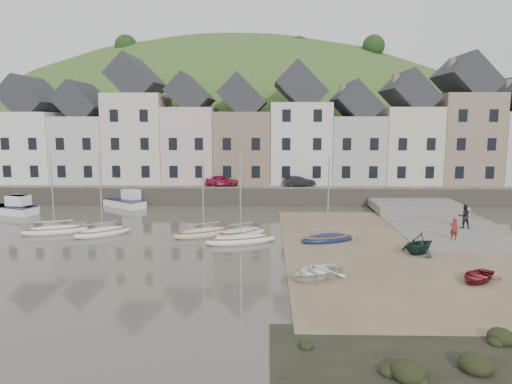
{
  "coord_description": "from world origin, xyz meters",
  "views": [
    {
      "loc": [
        0.87,
        -31.16,
        8.55
      ],
      "look_at": [
        0.0,
        6.0,
        3.0
      ],
      "focal_mm": 33.52,
      "sensor_mm": 36.0,
      "label": 1
    }
  ],
  "objects_px": {
    "rowboat_white": "(316,272)",
    "car_left": "(222,181)",
    "rowboat_green": "(419,243)",
    "person_dark": "(464,216)",
    "rowboat_red": "(477,276)",
    "car_right": "(299,181)",
    "sailboat_0": "(55,230)",
    "person_red": "(454,229)"
  },
  "relations": [
    {
      "from": "rowboat_green",
      "to": "car_left",
      "type": "height_order",
      "value": "car_left"
    },
    {
      "from": "rowboat_red",
      "to": "car_right",
      "type": "height_order",
      "value": "car_right"
    },
    {
      "from": "rowboat_white",
      "to": "rowboat_green",
      "type": "bearing_deg",
      "value": 87.51
    },
    {
      "from": "sailboat_0",
      "to": "rowboat_green",
      "type": "xyz_separation_m",
      "value": [
        26.03,
        -5.3,
        0.5
      ]
    },
    {
      "from": "person_red",
      "to": "car_right",
      "type": "bearing_deg",
      "value": -57.82
    },
    {
      "from": "sailboat_0",
      "to": "car_right",
      "type": "bearing_deg",
      "value": 37.8
    },
    {
      "from": "car_left",
      "to": "rowboat_white",
      "type": "bearing_deg",
      "value": -171.94
    },
    {
      "from": "sailboat_0",
      "to": "rowboat_white",
      "type": "xyz_separation_m",
      "value": [
        18.94,
        -10.21,
        0.15
      ]
    },
    {
      "from": "car_right",
      "to": "rowboat_white",
      "type": "bearing_deg",
      "value": 166.56
    },
    {
      "from": "rowboat_white",
      "to": "person_dark",
      "type": "height_order",
      "value": "person_dark"
    },
    {
      "from": "person_red",
      "to": "car_left",
      "type": "distance_m",
      "value": 24.93
    },
    {
      "from": "rowboat_green",
      "to": "person_dark",
      "type": "relative_size",
      "value": 1.4
    },
    {
      "from": "sailboat_0",
      "to": "person_red",
      "type": "bearing_deg",
      "value": -3.19
    },
    {
      "from": "rowboat_green",
      "to": "car_right",
      "type": "height_order",
      "value": "car_right"
    },
    {
      "from": "rowboat_white",
      "to": "car_left",
      "type": "relative_size",
      "value": 0.97
    },
    {
      "from": "car_right",
      "to": "sailboat_0",
      "type": "bearing_deg",
      "value": 116.05
    },
    {
      "from": "sailboat_0",
      "to": "rowboat_red",
      "type": "height_order",
      "value": "sailboat_0"
    },
    {
      "from": "sailboat_0",
      "to": "rowboat_white",
      "type": "bearing_deg",
      "value": -28.33
    },
    {
      "from": "rowboat_red",
      "to": "person_red",
      "type": "xyz_separation_m",
      "value": [
        2.15,
        8.93,
        0.55
      ]
    },
    {
      "from": "rowboat_white",
      "to": "person_red",
      "type": "height_order",
      "value": "person_red"
    },
    {
      "from": "rowboat_white",
      "to": "car_right",
      "type": "bearing_deg",
      "value": 141.15
    },
    {
      "from": "rowboat_white",
      "to": "car_left",
      "type": "bearing_deg",
      "value": 159.3
    },
    {
      "from": "person_dark",
      "to": "rowboat_white",
      "type": "bearing_deg",
      "value": 46.2
    },
    {
      "from": "rowboat_white",
      "to": "person_red",
      "type": "bearing_deg",
      "value": 91.39
    },
    {
      "from": "rowboat_green",
      "to": "person_dark",
      "type": "bearing_deg",
      "value": 108.31
    },
    {
      "from": "person_red",
      "to": "person_dark",
      "type": "relative_size",
      "value": 0.82
    },
    {
      "from": "person_red",
      "to": "rowboat_red",
      "type": "bearing_deg",
      "value": 78.09
    },
    {
      "from": "rowboat_green",
      "to": "person_dark",
      "type": "distance_m",
      "value": 9.44
    },
    {
      "from": "rowboat_red",
      "to": "person_dark",
      "type": "height_order",
      "value": "person_dark"
    },
    {
      "from": "rowboat_white",
      "to": "person_red",
      "type": "relative_size",
      "value": 2.2
    },
    {
      "from": "sailboat_0",
      "to": "rowboat_red",
      "type": "bearing_deg",
      "value": -21.03
    },
    {
      "from": "rowboat_green",
      "to": "person_red",
      "type": "height_order",
      "value": "person_red"
    },
    {
      "from": "rowboat_white",
      "to": "rowboat_green",
      "type": "height_order",
      "value": "rowboat_green"
    },
    {
      "from": "rowboat_white",
      "to": "car_left",
      "type": "height_order",
      "value": "car_left"
    },
    {
      "from": "car_left",
      "to": "rowboat_red",
      "type": "bearing_deg",
      "value": -156.46
    },
    {
      "from": "rowboat_red",
      "to": "car_right",
      "type": "relative_size",
      "value": 0.8
    },
    {
      "from": "person_dark",
      "to": "car_left",
      "type": "height_order",
      "value": "car_left"
    },
    {
      "from": "rowboat_red",
      "to": "person_red",
      "type": "relative_size",
      "value": 1.75
    },
    {
      "from": "sailboat_0",
      "to": "rowboat_green",
      "type": "bearing_deg",
      "value": -11.51
    },
    {
      "from": "rowboat_white",
      "to": "person_red",
      "type": "distance_m",
      "value": 13.74
    },
    {
      "from": "rowboat_white",
      "to": "person_dark",
      "type": "distance_m",
      "value": 17.88
    },
    {
      "from": "rowboat_white",
      "to": "car_right",
      "type": "height_order",
      "value": "car_right"
    }
  ]
}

